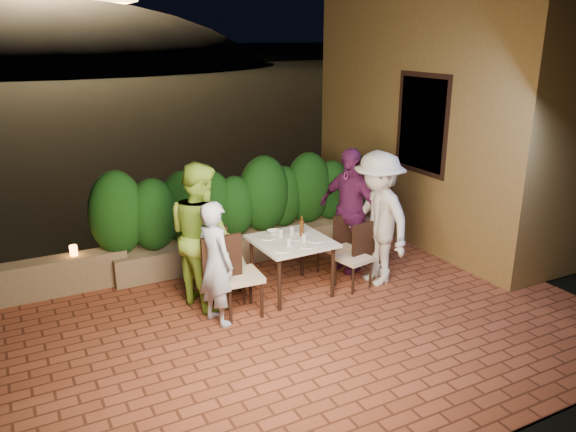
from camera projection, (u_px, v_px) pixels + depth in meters
ground at (312, 325)px, 6.78m from camera, size 400.00×400.00×0.00m
terrace_floor at (293, 311)px, 7.22m from camera, size 7.00×6.00×0.15m
building_wall at (442, 86)px, 9.27m from camera, size 1.60×5.00×5.00m
window_pane at (423, 124)px, 8.66m from camera, size 0.08×1.00×1.40m
window_frame at (423, 124)px, 8.66m from camera, size 0.06×1.15×1.55m
planter at (250, 245)px, 8.74m from camera, size 4.20×0.55×0.40m
hedge at (249, 198)px, 8.50m from camera, size 4.00×0.70×1.10m
parapet at (42, 279)px, 7.40m from camera, size 2.20×0.30×0.50m
hill at (45, 106)px, 59.42m from camera, size 52.00×40.00×22.00m
dining_table at (291, 266)px, 7.48m from camera, size 0.99×0.99×0.75m
plate_nw at (282, 250)px, 7.02m from camera, size 0.23×0.23×0.01m
plate_sw at (267, 237)px, 7.44m from camera, size 0.23×0.23×0.01m
plate_ne at (315, 240)px, 7.33m from camera, size 0.20×0.20×0.01m
plate_se at (300, 231)px, 7.66m from camera, size 0.21×0.21×0.01m
plate_centre at (293, 238)px, 7.41m from camera, size 0.22×0.22×0.01m
plate_front at (307, 246)px, 7.14m from camera, size 0.20×0.20×0.01m
glass_nw at (289, 242)px, 7.13m from camera, size 0.07×0.07×0.12m
glass_sw at (281, 233)px, 7.45m from camera, size 0.06×0.06×0.11m
glass_ne at (304, 238)px, 7.30m from camera, size 0.06×0.06×0.10m
glass_se at (292, 230)px, 7.54m from camera, size 0.07×0.07×0.12m
beer_bottle at (302, 226)px, 7.47m from camera, size 0.05×0.05×0.28m
bowl at (274, 232)px, 7.59m from camera, size 0.19×0.19×0.04m
chair_left_front at (240, 274)px, 6.84m from camera, size 0.52×0.52×1.06m
chair_left_back at (227, 263)px, 7.23m from camera, size 0.58×0.58×1.02m
chair_right_front at (354, 257)px, 7.61m from camera, size 0.48×0.48×0.89m
chair_right_back at (335, 245)px, 8.05m from camera, size 0.46×0.46×0.87m
diner_blue at (215, 263)px, 6.58m from camera, size 0.51×0.64×1.52m
diner_green at (201, 234)px, 7.03m from camera, size 0.93×1.07×1.86m
diner_white at (378, 219)px, 7.63m from camera, size 0.71×1.21×1.86m
diner_purple at (349, 210)px, 8.09m from camera, size 0.74×1.15×1.82m
parapet_lamp at (74, 251)px, 7.49m from camera, size 0.10×0.10×0.14m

